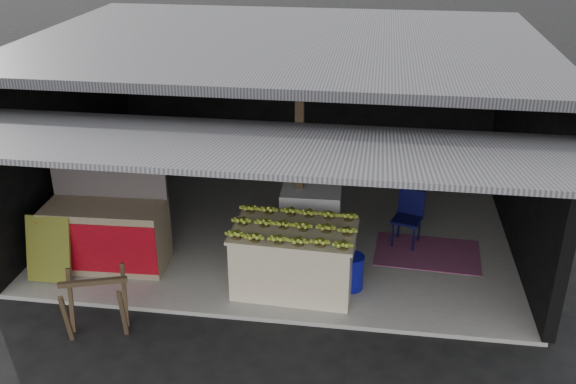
% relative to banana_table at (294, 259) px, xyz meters
% --- Properties ---
extents(ground, '(80.00, 80.00, 0.00)m').
position_rel_banana_table_xyz_m(ground, '(-0.39, -0.73, -0.50)').
color(ground, black).
rests_on(ground, ground).
extents(concrete_slab, '(7.00, 5.00, 0.06)m').
position_rel_banana_table_xyz_m(concrete_slab, '(-0.39, 1.77, -0.47)').
color(concrete_slab, gray).
rests_on(concrete_slab, ground).
extents(shophouse, '(7.40, 7.29, 3.02)m').
position_rel_banana_table_xyz_m(shophouse, '(-0.39, 2.08, 1.60)').
color(shophouse, black).
rests_on(shophouse, ground).
extents(banana_table, '(1.63, 1.05, 0.88)m').
position_rel_banana_table_xyz_m(banana_table, '(0.00, 0.00, 0.00)').
color(banana_table, silver).
rests_on(banana_table, concrete_slab).
extents(banana_pile, '(1.51, 0.94, 0.17)m').
position_rel_banana_table_xyz_m(banana_pile, '(0.00, 0.00, 0.52)').
color(banana_pile, '#C9D32C').
rests_on(banana_pile, banana_table).
extents(white_crate, '(0.87, 0.61, 0.94)m').
position_rel_banana_table_xyz_m(white_crate, '(0.09, 1.08, 0.03)').
color(white_crate, white).
rests_on(white_crate, concrete_slab).
extents(neighbor_stall, '(1.66, 0.80, 1.69)m').
position_rel_banana_table_xyz_m(neighbor_stall, '(-2.67, 0.23, 0.06)').
color(neighbor_stall, '#998466').
rests_on(neighbor_stall, concrete_slab).
extents(green_signboard, '(0.61, 0.26, 0.90)m').
position_rel_banana_table_xyz_m(green_signboard, '(-3.29, -0.25, 0.02)').
color(green_signboard, black).
rests_on(green_signboard, concrete_slab).
extents(sawhorse, '(0.86, 0.85, 0.77)m').
position_rel_banana_table_xyz_m(sawhorse, '(-2.20, -1.24, -0.01)').
color(sawhorse, '#453622').
rests_on(sawhorse, ground).
extents(water_barrel, '(0.31, 0.31, 0.46)m').
position_rel_banana_table_xyz_m(water_barrel, '(0.75, 0.11, -0.21)').
color(water_barrel, '#0C0F8E').
rests_on(water_barrel, concrete_slab).
extents(plastic_chair, '(0.49, 0.49, 0.83)m').
position_rel_banana_table_xyz_m(plastic_chair, '(1.52, 1.48, 0.05)').
color(plastic_chair, '#0A0A37').
rests_on(plastic_chair, concrete_slab).
extents(magenta_rug, '(1.56, 1.09, 0.01)m').
position_rel_banana_table_xyz_m(magenta_rug, '(1.81, 1.18, -0.44)').
color(magenta_rug, '#771A49').
rests_on(magenta_rug, concrete_slab).
extents(picture_frames, '(1.62, 0.04, 0.46)m').
position_rel_banana_table_xyz_m(picture_frames, '(-0.55, 4.16, 1.43)').
color(picture_frames, black).
rests_on(picture_frames, shophouse).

